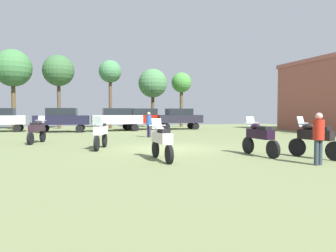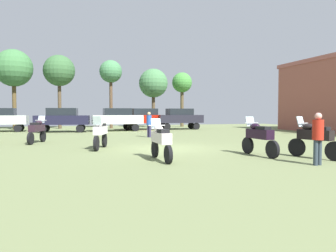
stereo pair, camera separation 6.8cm
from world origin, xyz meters
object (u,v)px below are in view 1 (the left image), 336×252
at_px(motorcycle_4, 101,133).
at_px(car_4, 179,117).
at_px(motorcycle_6, 162,140).
at_px(car_1, 143,117).
at_px(tree_4, 181,84).
at_px(tree_2, 58,71).
at_px(tree_7, 13,68).
at_px(tree_6, 153,84).
at_px(car_5, 117,118).
at_px(car_6, 62,118).
at_px(motorcycle_1, 315,138).
at_px(motorcycle_5, 37,130).
at_px(person_2, 319,135).
at_px(tree_3, 110,73).
at_px(motorcycle_7, 259,137).
at_px(person_1, 149,123).

height_order(motorcycle_4, car_4, car_4).
distance_m(motorcycle_6, car_1, 19.39).
distance_m(motorcycle_6, tree_4, 25.96).
xyz_separation_m(motorcycle_4, car_4, (8.59, 14.65, 0.43)).
bearing_deg(car_1, motorcycle_4, 154.95).
xyz_separation_m(car_4, tree_2, (-11.13, 4.52, 4.56)).
distance_m(car_1, tree_7, 13.10).
height_order(motorcycle_6, tree_6, tree_6).
xyz_separation_m(car_4, car_5, (-6.10, -1.07, 0.00)).
height_order(car_6, tree_2, tree_2).
bearing_deg(tree_2, tree_6, -0.07).
bearing_deg(motorcycle_1, car_4, 67.95).
relative_size(motorcycle_1, motorcycle_5, 0.96).
xyz_separation_m(car_5, car_6, (-4.57, -0.30, 0.00)).
relative_size(car_1, car_5, 1.03).
bearing_deg(person_2, tree_3, 88.98).
bearing_deg(car_5, motorcycle_6, 176.95).
distance_m(motorcycle_1, tree_4, 25.72).
height_order(motorcycle_6, tree_3, tree_3).
bearing_deg(car_1, tree_2, 55.92).
bearing_deg(tree_6, motorcycle_6, -103.00).
relative_size(motorcycle_4, car_1, 0.49).
relative_size(motorcycle_5, motorcycle_6, 0.97).
bearing_deg(motorcycle_5, tree_6, 73.57).
height_order(motorcycle_4, tree_7, tree_7).
bearing_deg(motorcycle_7, tree_2, 105.18).
height_order(car_1, car_6, same).
xyz_separation_m(person_1, tree_2, (-6.15, 13.20, 4.76)).
bearing_deg(motorcycle_5, car_1, 71.10).
height_order(motorcycle_5, tree_7, tree_7).
bearing_deg(tree_3, tree_6, 8.43).
height_order(car_4, tree_2, tree_2).
height_order(motorcycle_4, tree_6, tree_6).
bearing_deg(tree_2, motorcycle_1, -68.16).
distance_m(motorcycle_7, tree_4, 24.84).
bearing_deg(tree_6, tree_2, 179.93).
bearing_deg(tree_7, tree_6, 2.31).
xyz_separation_m(motorcycle_1, car_1, (-2.03, 20.21, 0.43)).
height_order(motorcycle_7, tree_7, tree_7).
bearing_deg(motorcycle_7, person_1, 97.31).
xyz_separation_m(motorcycle_7, person_1, (-2.05, 9.91, 0.24)).
bearing_deg(person_2, motorcycle_6, 142.05).
bearing_deg(tree_3, person_1, -84.81).
bearing_deg(person_2, car_4, 73.98).
xyz_separation_m(motorcycle_7, tree_4, (5.01, 23.97, 4.15)).
height_order(motorcycle_1, car_1, car_1).
xyz_separation_m(motorcycle_6, tree_4, (8.91, 24.02, 4.17)).
relative_size(motorcycle_5, tree_3, 0.31).
relative_size(car_4, person_1, 2.57).
height_order(car_4, person_1, car_4).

